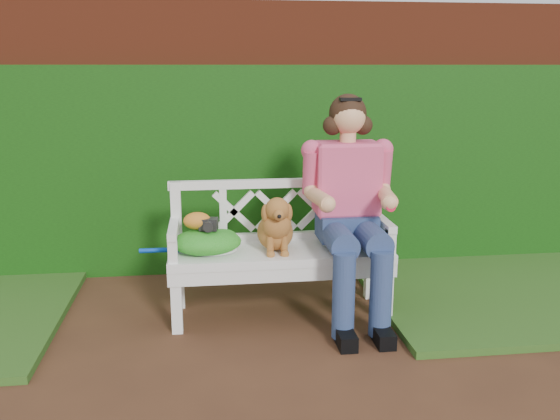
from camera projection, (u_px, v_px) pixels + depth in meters
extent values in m
plane|color=#3F2517|center=(229.00, 363.00, 3.46)|extent=(60.00, 60.00, 0.00)
cube|color=maroon|center=(217.00, 137.00, 5.03)|extent=(10.00, 0.30, 2.20)
cube|color=#15520E|center=(218.00, 171.00, 4.88)|extent=(10.00, 0.18, 1.70)
cube|color=#27521E|center=(532.00, 286.00, 4.61)|extent=(2.60, 2.00, 0.05)
cube|color=black|center=(209.00, 224.00, 3.91)|extent=(0.13, 0.11, 0.08)
ellipsoid|color=#C67521|center=(197.00, 221.00, 3.92)|extent=(0.19, 0.14, 0.12)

